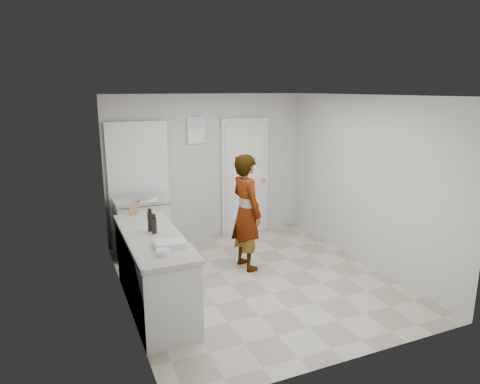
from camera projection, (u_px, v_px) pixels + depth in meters
name	position (u px, v px, depth m)	size (l,w,h in m)	color
ground	(256.00, 279.00, 5.94)	(4.00, 4.00, 0.00)	gray
room_shell	(199.00, 181.00, 7.37)	(4.00, 4.00, 4.00)	#B2B1A8
main_counter	(154.00, 274.00, 5.10)	(0.64, 1.96, 0.93)	silver
side_counter	(143.00, 229.00, 6.74)	(0.84, 0.61, 0.93)	silver
person	(246.00, 212.00, 6.16)	(0.62, 0.41, 1.69)	silver
cake_mix_box	(133.00, 208.00, 5.74)	(0.11, 0.05, 0.18)	#A57352
spice_jar	(148.00, 214.00, 5.69)	(0.05, 0.05, 0.07)	tan
oil_cruet_a	(154.00, 224.00, 5.00)	(0.06, 0.06, 0.24)	black
oil_cruet_b	(150.00, 220.00, 5.08)	(0.06, 0.06, 0.29)	black
baking_dish	(170.00, 244.00, 4.61)	(0.35, 0.26, 0.06)	silver
egg_bowl	(163.00, 252.00, 4.38)	(0.14, 0.14, 0.05)	silver
papers	(149.00, 200.00, 6.54)	(0.26, 0.33, 0.01)	white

